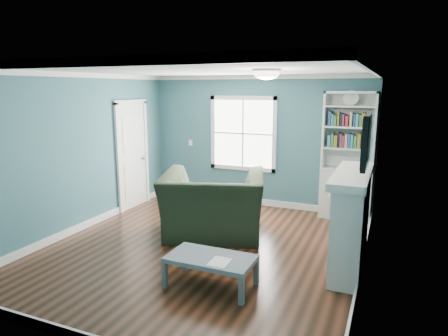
% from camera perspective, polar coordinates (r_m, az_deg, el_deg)
% --- Properties ---
extents(floor, '(5.00, 5.00, 0.00)m').
position_cam_1_polar(floor, '(6.10, -2.99, -11.37)').
color(floor, black).
rests_on(floor, ground).
extents(room_walls, '(5.00, 5.00, 5.00)m').
position_cam_1_polar(room_walls, '(5.68, -3.16, 3.51)').
color(room_walls, '#366472').
rests_on(room_walls, ground).
extents(trim, '(4.50, 5.00, 2.60)m').
position_cam_1_polar(trim, '(5.74, -3.12, 0.09)').
color(trim, white).
rests_on(trim, ground).
extents(window, '(1.40, 0.06, 1.50)m').
position_cam_1_polar(window, '(8.08, 2.74, 4.94)').
color(window, white).
rests_on(window, room_walls).
extents(bookshelf, '(0.90, 0.35, 2.31)m').
position_cam_1_polar(bookshelf, '(7.52, 17.14, -0.11)').
color(bookshelf, silver).
rests_on(bookshelf, ground).
extents(fireplace, '(0.44, 1.58, 1.30)m').
position_cam_1_polar(fireplace, '(5.54, 17.80, -7.30)').
color(fireplace, black).
rests_on(fireplace, ground).
extents(tv, '(0.06, 1.10, 0.65)m').
position_cam_1_polar(tv, '(5.29, 19.82, 3.84)').
color(tv, black).
rests_on(tv, fireplace).
extents(door, '(0.12, 0.98, 2.17)m').
position_cam_1_polar(door, '(8.09, -12.93, 1.96)').
color(door, silver).
rests_on(door, ground).
extents(ceiling_fixture, '(0.38, 0.38, 0.15)m').
position_cam_1_polar(ceiling_fixture, '(5.39, 6.08, 13.35)').
color(ceiling_fixture, white).
rests_on(ceiling_fixture, room_walls).
extents(light_switch, '(0.08, 0.01, 0.12)m').
position_cam_1_polar(light_switch, '(8.60, -4.81, 3.62)').
color(light_switch, white).
rests_on(light_switch, room_walls).
extents(recliner, '(1.83, 1.47, 1.38)m').
position_cam_1_polar(recliner, '(6.39, -1.56, -3.74)').
color(recliner, '#1F2D1C').
rests_on(recliner, ground).
extents(coffee_table, '(1.04, 0.57, 0.38)m').
position_cam_1_polar(coffee_table, '(4.91, -1.90, -13.06)').
color(coffee_table, '#515B61').
rests_on(coffee_table, ground).
extents(paper_sheet, '(0.22, 0.28, 0.00)m').
position_cam_1_polar(paper_sheet, '(4.75, -0.64, -13.26)').
color(paper_sheet, white).
rests_on(paper_sheet, coffee_table).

